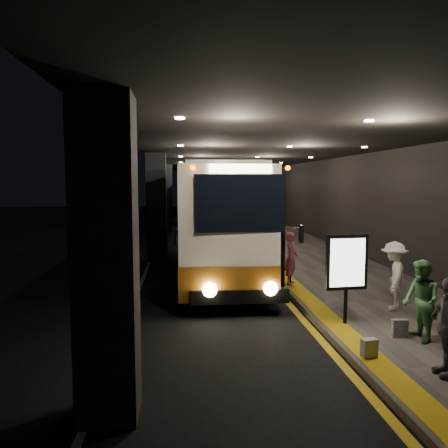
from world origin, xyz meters
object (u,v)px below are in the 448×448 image
coach_third (196,196)px  passenger_waiting_white (394,276)px  passenger_waiting_green (421,301)px  coach_main (219,223)px  coach_second (200,203)px  stanchion_post (291,265)px  bag_polka (400,328)px  passenger_boarding (291,258)px  info_sign (347,264)px  bag_plain (369,348)px

coach_third → passenger_waiting_white: bearing=-87.1°
passenger_waiting_green → passenger_waiting_white: passenger_waiting_white is taller
coach_main → coach_second: coach_main is taller
passenger_waiting_green → stanchion_post: bearing=-164.4°
coach_third → bag_polka: coach_third is taller
passenger_boarding → passenger_waiting_green: (1.34, -4.88, -0.00)m
passenger_boarding → bag_polka: (1.04, -4.66, -0.61)m
coach_third → stanchion_post: coach_third is taller
coach_third → info_sign: bearing=-89.6°
coach_second → passenger_waiting_white: (3.74, -22.27, -0.73)m
coach_second → stanchion_post: (1.91, -19.42, -0.98)m
coach_third → coach_main: bearing=-93.0°
info_sign → passenger_boarding: bearing=89.3°
passenger_boarding → passenger_waiting_white: size_ratio=0.96×
passenger_waiting_white → bag_polka: (-0.77, -1.83, -0.65)m
coach_third → passenger_waiting_green: size_ratio=7.50×
coach_main → passenger_waiting_white: coach_main is taller
bag_polka → info_sign: bearing=131.1°
stanchion_post → passenger_waiting_white: bearing=-57.4°
passenger_waiting_green → stanchion_post: size_ratio=1.36×
coach_main → coach_second: (-0.00, 16.36, -0.04)m
coach_main → passenger_boarding: coach_main is taller
passenger_boarding → bag_polka: size_ratio=4.36×
bag_polka → bag_plain: size_ratio=1.09×
coach_second → passenger_boarding: bearing=-86.2°
coach_second → coach_third: size_ratio=0.96×
passenger_boarding → passenger_waiting_green: 5.06m
passenger_waiting_white → coach_third: bearing=-149.0°
coach_main → bag_polka: bearing=-66.6°
coach_main → info_sign: (2.18, -6.84, -0.28)m
coach_second → stanchion_post: size_ratio=9.81×
coach_main → coach_third: (0.12, 30.09, 0.02)m
passenger_waiting_white → bag_plain: size_ratio=4.98×
passenger_waiting_green → coach_second: bearing=-172.2°
coach_second → bag_plain: (1.92, -25.01, -1.40)m
bag_plain → stanchion_post: 5.60m
info_sign → stanchion_post: size_ratio=1.69×
passenger_waiting_green → passenger_waiting_white: (0.48, 2.04, 0.04)m
coach_second → coach_third: bearing=87.7°
coach_second → passenger_waiting_green: (3.26, -24.31, -0.77)m
coach_third → passenger_boarding: coach_third is taller
coach_second → stanchion_post: 19.54m
coach_third → passenger_waiting_white: coach_third is taller
passenger_waiting_green → coach_third: bearing=-175.1°
info_sign → passenger_waiting_white: bearing=26.3°
coach_second → info_sign: bearing=-86.5°
coach_main → passenger_waiting_white: bearing=-55.3°
coach_second → bag_plain: 25.13m
info_sign → stanchion_post: info_sign is taller
bag_polka → bag_plain: 1.39m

